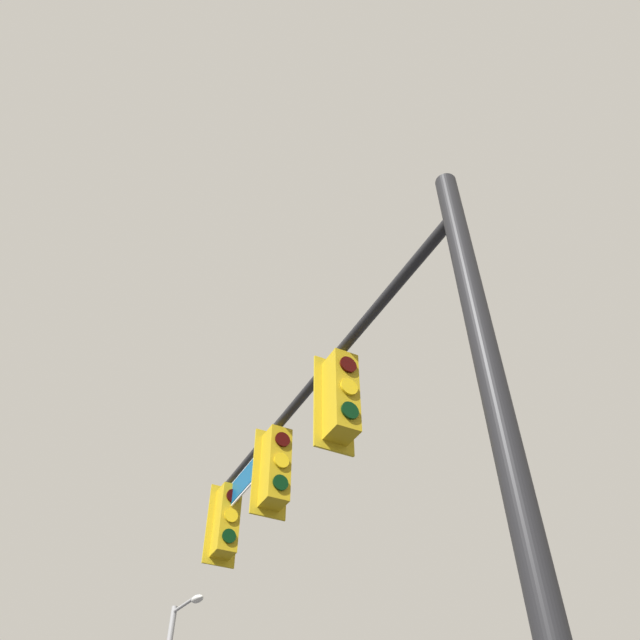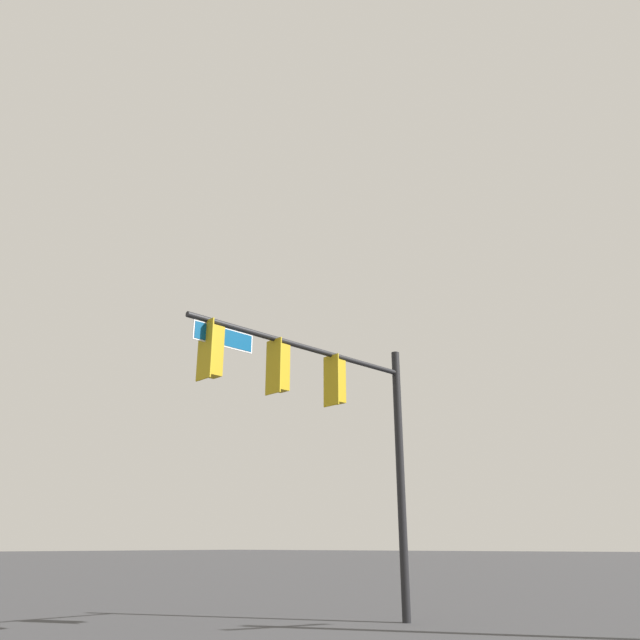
% 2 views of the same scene
% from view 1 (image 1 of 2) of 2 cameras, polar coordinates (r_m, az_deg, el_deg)
% --- Properties ---
extents(signal_pole_near, '(6.89, 1.37, 6.97)m').
position_cam_1_polar(signal_pole_near, '(7.30, 0.78, -12.70)').
color(signal_pole_near, black).
rests_on(signal_pole_near, ground_plane).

